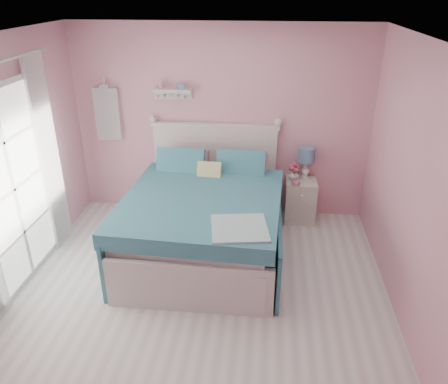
% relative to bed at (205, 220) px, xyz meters
% --- Properties ---
extents(floor, '(4.50, 4.50, 0.00)m').
position_rel_bed_xyz_m(floor, '(0.07, -1.12, -0.43)').
color(floor, beige).
rests_on(floor, ground).
extents(room_shell, '(4.50, 4.50, 4.50)m').
position_rel_bed_xyz_m(room_shell, '(0.07, -1.12, 1.16)').
color(room_shell, pink).
rests_on(room_shell, floor).
extents(bed, '(1.87, 2.30, 1.31)m').
position_rel_bed_xyz_m(bed, '(0.00, 0.00, 0.00)').
color(bed, silver).
rests_on(bed, floor).
extents(nightstand, '(0.41, 0.41, 0.60)m').
position_rel_bed_xyz_m(nightstand, '(1.20, 0.91, -0.13)').
color(nightstand, beige).
rests_on(nightstand, floor).
extents(table_lamp, '(0.22, 0.22, 0.44)m').
position_rel_bed_xyz_m(table_lamp, '(1.25, 1.02, 0.48)').
color(table_lamp, white).
rests_on(table_lamp, nightstand).
extents(vase, '(0.18, 0.18, 0.15)m').
position_rel_bed_xyz_m(vase, '(1.09, 0.92, 0.24)').
color(vase, silver).
rests_on(vase, nightstand).
extents(teacup, '(0.13, 0.13, 0.08)m').
position_rel_bed_xyz_m(teacup, '(1.12, 0.77, 0.21)').
color(teacup, pink).
rests_on(teacup, nightstand).
extents(roses, '(0.14, 0.11, 0.12)m').
position_rel_bed_xyz_m(roses, '(1.09, 0.92, 0.36)').
color(roses, '#C84462').
rests_on(roses, vase).
extents(wall_shelf, '(0.50, 0.15, 0.25)m').
position_rel_bed_xyz_m(wall_shelf, '(-0.55, 1.07, 1.31)').
color(wall_shelf, silver).
rests_on(wall_shelf, room_shell).
extents(hanging_dress, '(0.34, 0.03, 0.72)m').
position_rel_bed_xyz_m(hanging_dress, '(-1.48, 1.06, 0.97)').
color(hanging_dress, white).
rests_on(hanging_dress, room_shell).
extents(french_door, '(0.04, 1.32, 2.16)m').
position_rel_bed_xyz_m(french_door, '(-1.90, -0.72, 0.65)').
color(french_door, silver).
rests_on(french_door, floor).
extents(curtain_far, '(0.04, 0.40, 2.32)m').
position_rel_bed_xyz_m(curtain_far, '(-1.84, 0.03, 0.75)').
color(curtain_far, white).
rests_on(curtain_far, floor).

